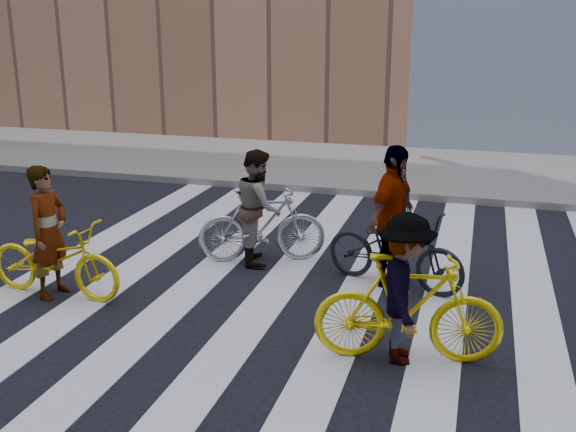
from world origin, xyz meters
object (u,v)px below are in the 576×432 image
at_px(bike_yellow_left, 55,259).
at_px(rider_left, 48,232).
at_px(rider_rear, 392,217).
at_px(bike_silver_mid, 262,225).
at_px(bike_dark_rear, 395,249).
at_px(rider_mid, 258,206).
at_px(bike_yellow_right, 408,309).
at_px(rider_right, 405,289).

xyz_separation_m(bike_yellow_left, rider_left, (-0.05, 0.00, 0.36)).
bearing_deg(rider_rear, bike_silver_mid, 95.88).
height_order(bike_yellow_left, rider_rear, rider_rear).
relative_size(bike_yellow_left, rider_left, 1.11).
relative_size(bike_dark_rear, rider_rear, 1.03).
height_order(bike_yellow_left, rider_mid, rider_mid).
xyz_separation_m(bike_yellow_left, bike_silver_mid, (2.17, 1.97, 0.06)).
xyz_separation_m(bike_yellow_left, rider_rear, (4.13, 1.55, 0.46)).
distance_m(bike_yellow_right, rider_right, 0.22).
bearing_deg(bike_silver_mid, rider_left, 110.62).
bearing_deg(bike_yellow_right, bike_dark_rear, 1.71).
bearing_deg(rider_mid, bike_silver_mid, -110.89).
height_order(bike_dark_rear, rider_left, rider_left).
bearing_deg(rider_left, rider_right, -93.33).
height_order(bike_silver_mid, rider_mid, rider_mid).
relative_size(bike_silver_mid, bike_dark_rear, 0.95).
xyz_separation_m(bike_yellow_right, rider_right, (-0.05, 0.00, 0.22)).
bearing_deg(rider_right, rider_rear, 1.71).
relative_size(bike_yellow_right, rider_right, 1.22).
xyz_separation_m(bike_silver_mid, bike_dark_rear, (2.01, -0.42, -0.04)).
distance_m(rider_left, rider_mid, 2.93).
bearing_deg(bike_dark_rear, rider_mid, 96.45).
xyz_separation_m(bike_yellow_left, rider_right, (4.54, -0.49, 0.30)).
relative_size(bike_yellow_left, rider_mid, 1.13).
height_order(bike_dark_rear, rider_right, rider_right).
xyz_separation_m(bike_silver_mid, bike_yellow_right, (2.42, -2.46, 0.03)).
relative_size(bike_yellow_right, bike_dark_rear, 0.99).
distance_m(rider_right, rider_rear, 2.09).
bearing_deg(bike_silver_mid, bike_yellow_right, -156.33).
bearing_deg(rider_left, bike_dark_rear, -67.12).
bearing_deg(rider_mid, bike_yellow_right, -155.74).
bearing_deg(bike_dark_rear, bike_yellow_right, -150.78).
xyz_separation_m(bike_yellow_right, rider_left, (-4.64, 0.49, 0.27)).
bearing_deg(rider_right, bike_yellow_right, -99.64).
height_order(rider_left, rider_mid, rider_left).
bearing_deg(rider_mid, bike_yellow_left, 111.94).
relative_size(rider_left, rider_rear, 0.90).
height_order(rider_left, rider_rear, rider_rear).
height_order(bike_silver_mid, rider_right, rider_right).
xyz_separation_m(bike_dark_rear, rider_mid, (-2.06, 0.42, 0.33)).
distance_m(bike_yellow_left, rider_mid, 2.92).
distance_m(bike_yellow_right, rider_mid, 3.49).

